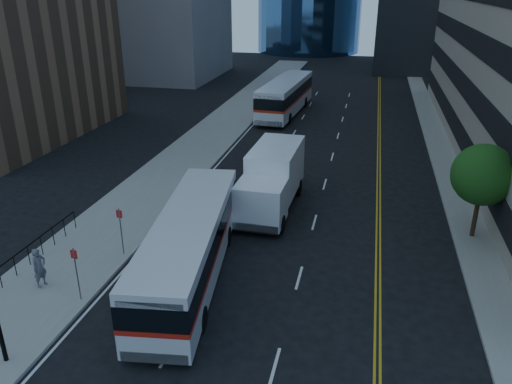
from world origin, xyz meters
TOP-DOWN VIEW (x-y plane):
  - ground at (0.00, 0.00)m, footprint 160.00×160.00m
  - sidewalk_west at (-10.50, 25.00)m, footprint 5.00×90.00m
  - sidewalk_east at (9.00, 25.00)m, footprint 2.00×90.00m
  - street_tree at (9.00, 8.00)m, footprint 3.20×3.20m
  - bus_front at (-4.41, 0.89)m, footprint 4.28×12.50m
  - bus_rear at (-5.55, 33.04)m, footprint 3.83×13.54m
  - box_truck at (-2.26, 9.27)m, footprint 2.88×7.75m
  - pedestrian at (-10.63, -1.46)m, footprint 0.60×0.77m

SIDE VIEW (x-z plane):
  - ground at x=0.00m, z-range 0.00..0.00m
  - sidewalk_west at x=-10.50m, z-range 0.00..0.15m
  - sidewalk_east at x=9.00m, z-range 0.00..0.15m
  - pedestrian at x=-10.63m, z-range 0.15..2.01m
  - bus_front at x=-4.41m, z-range 0.15..3.31m
  - bus_rear at x=-5.55m, z-range 0.16..3.61m
  - box_truck at x=-2.26m, z-range 0.10..3.78m
  - street_tree at x=9.00m, z-range 1.09..6.19m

